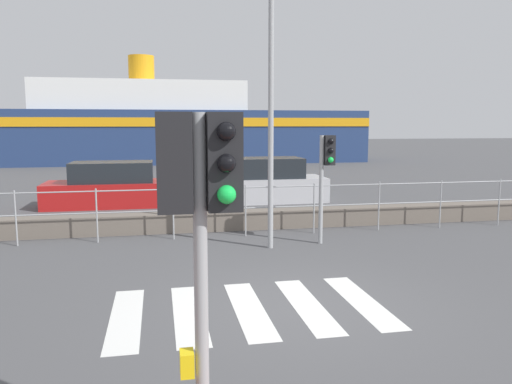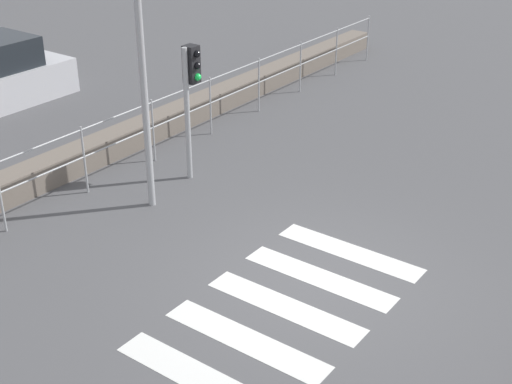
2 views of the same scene
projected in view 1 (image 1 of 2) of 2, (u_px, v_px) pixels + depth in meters
ground_plane at (300, 305)px, 7.65m from camera, size 160.00×160.00×0.00m
crosswalk at (249, 309)px, 7.50m from camera, size 4.05×2.40×0.01m
seawall at (240, 220)px, 13.21m from camera, size 23.52×0.55×0.49m
harbor_fence at (245, 203)px, 12.28m from camera, size 21.21×0.04×1.28m
traffic_light_near at (199, 203)px, 3.46m from camera, size 0.58×0.41×2.84m
traffic_light_far at (326, 164)px, 11.40m from camera, size 0.34×0.32×2.51m
streetlamp at (273, 89)px, 10.58m from camera, size 0.32×0.94×5.63m
ferry_boat at (178, 128)px, 36.36m from camera, size 25.78×6.25×7.54m
parked_car_red at (113, 187)px, 16.90m from camera, size 4.46×1.76×1.50m
parked_car_silver at (266, 183)px, 17.91m from camera, size 4.22×1.76×1.57m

